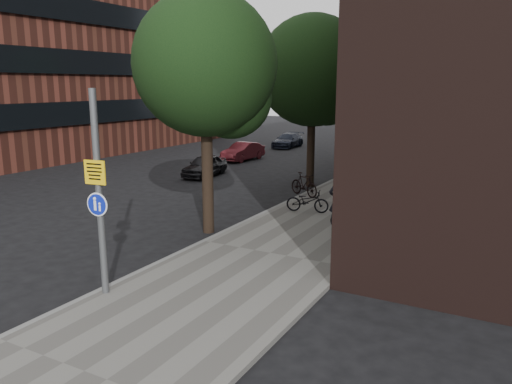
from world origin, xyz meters
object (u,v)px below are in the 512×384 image
Objects in this scene: signpost at (99,194)px; parked_bike_facade_near at (353,219)px; pedestrian at (339,201)px; parked_car_near at (205,166)px.

signpost is 2.96× the size of parked_bike_facade_near.
pedestrian reaches higher than parked_car_near.
signpost reaches higher than parked_bike_facade_near.
pedestrian is 1.18× the size of parked_bike_facade_near.
pedestrian is 0.55× the size of parked_car_near.
signpost is 2.51× the size of pedestrian.
pedestrian is at bearing 80.81° from parked_bike_facade_near.
pedestrian is 0.73m from parked_bike_facade_near.
parked_bike_facade_near is (3.38, 7.31, -1.88)m from signpost.
pedestrian is 11.41m from parked_car_near.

